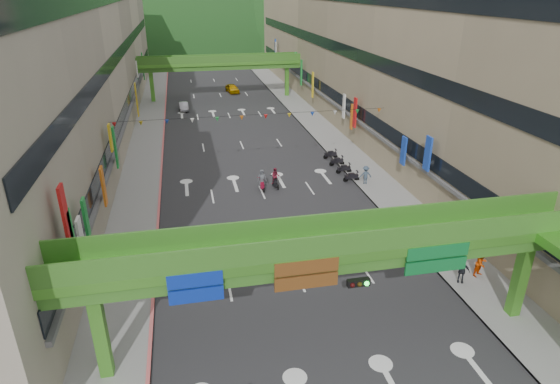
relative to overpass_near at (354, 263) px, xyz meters
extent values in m
cube|color=#28282B|center=(-0.93, 44.62, -5.20)|extent=(18.00, 140.00, 0.02)
cube|color=gray|center=(-11.93, 44.62, -5.13)|extent=(4.00, 140.00, 0.15)
cube|color=gray|center=(10.07, 44.62, -5.13)|extent=(4.00, 140.00, 0.15)
cube|color=#CC5959|center=(-10.03, 44.62, -5.12)|extent=(0.20, 140.00, 0.18)
cube|color=gray|center=(8.17, 44.62, -5.12)|extent=(0.20, 140.00, 0.18)
cube|color=#9E937F|center=(-19.93, 44.62, 4.29)|extent=(12.00, 95.00, 19.00)
cube|color=black|center=(-13.88, 44.62, -1.01)|extent=(0.08, 90.25, 1.40)
cube|color=black|center=(-13.88, 44.62, 4.99)|extent=(0.08, 90.25, 1.40)
cube|color=gray|center=(18.07, 44.62, 4.29)|extent=(12.00, 95.00, 19.00)
cube|color=black|center=(12.02, 44.62, -1.01)|extent=(0.08, 90.25, 1.40)
cube|color=black|center=(12.02, 44.62, 4.99)|extent=(0.08, 90.25, 1.40)
cube|color=#4C9E2D|center=(-0.93, 0.62, 0.54)|extent=(28.00, 2.20, 0.50)
cube|color=#387223|center=(-0.93, 0.62, -0.06)|extent=(28.00, 1.76, 0.70)
cube|color=#4C9E2D|center=(-11.93, 0.62, -2.81)|extent=(0.60, 0.60, 4.80)
cube|color=#4C9E2D|center=(10.07, 0.62, -2.81)|extent=(0.60, 0.60, 4.80)
cube|color=#387223|center=(-0.93, -0.42, 1.34)|extent=(28.00, 0.12, 1.10)
cube|color=#387223|center=(-0.93, 1.66, 1.34)|extent=(28.00, 0.12, 1.10)
cube|color=navy|center=(-7.43, -0.46, -0.06)|extent=(2.40, 0.12, 1.50)
cube|color=#593314|center=(-2.43, -0.46, -0.06)|extent=(3.00, 0.12, 1.50)
cube|color=#0C5926|center=(4.07, -0.46, -0.06)|extent=(3.20, 0.12, 1.50)
cube|color=black|center=(0.07, -0.61, -0.71)|extent=(1.10, 0.28, 0.35)
cube|color=#4C9E2D|center=(-0.93, 59.62, 0.54)|extent=(28.00, 2.20, 0.50)
cube|color=#387223|center=(-0.93, 59.62, -0.06)|extent=(28.00, 1.76, 0.70)
cube|color=#4C9E2D|center=(-11.93, 59.62, -2.81)|extent=(0.60, 0.60, 4.80)
cube|color=#4C9E2D|center=(10.07, 59.62, -2.81)|extent=(0.60, 0.60, 4.80)
cube|color=#387223|center=(-0.93, 58.58, 1.34)|extent=(28.00, 0.12, 1.10)
cube|color=#387223|center=(-0.93, 60.66, 1.34)|extent=(28.00, 0.12, 1.10)
ellipsoid|color=#1C4419|center=(-15.93, 154.62, -5.21)|extent=(168.00, 140.00, 112.00)
ellipsoid|color=#1C4419|center=(24.07, 174.62, -5.21)|extent=(208.00, 176.00, 128.00)
cylinder|color=black|center=(-0.93, 24.62, 0.99)|extent=(26.00, 0.03, 0.03)
cone|color=red|center=(-13.43, 24.62, 0.74)|extent=(0.36, 0.36, 0.40)
cone|color=gold|center=(-11.16, 24.62, 0.74)|extent=(0.36, 0.36, 0.40)
cone|color=#193FB2|center=(-8.89, 24.62, 0.74)|extent=(0.36, 0.36, 0.40)
cone|color=silver|center=(-6.61, 24.62, 0.74)|extent=(0.36, 0.36, 0.40)
cone|color=#198C33|center=(-4.34, 24.62, 0.74)|extent=(0.36, 0.36, 0.40)
cone|color=orange|center=(-2.07, 24.62, 0.74)|extent=(0.36, 0.36, 0.40)
cone|color=red|center=(0.20, 24.62, 0.74)|extent=(0.36, 0.36, 0.40)
cone|color=gold|center=(2.48, 24.62, 0.74)|extent=(0.36, 0.36, 0.40)
cone|color=#193FB2|center=(4.75, 24.62, 0.74)|extent=(0.36, 0.36, 0.40)
cone|color=silver|center=(7.02, 24.62, 0.74)|extent=(0.36, 0.36, 0.40)
cone|color=#198C33|center=(9.29, 24.62, 0.74)|extent=(0.36, 0.36, 0.40)
cone|color=orange|center=(11.57, 24.62, 0.74)|extent=(0.36, 0.36, 0.40)
cube|color=black|center=(0.49, 21.44, -4.66)|extent=(0.65, 1.35, 0.35)
cube|color=black|center=(0.49, 21.44, -4.41)|extent=(0.42, 0.61, 0.18)
cube|color=black|center=(0.36, 21.97, -4.16)|extent=(0.55, 0.19, 0.06)
cylinder|color=black|center=(0.36, 21.97, -4.96)|extent=(0.22, 0.51, 0.50)
cylinder|color=black|center=(0.62, 20.91, -4.96)|extent=(0.22, 0.51, 0.50)
imported|color=maroon|center=(0.49, 21.44, -4.06)|extent=(0.89, 0.77, 1.58)
cube|color=gray|center=(-8.11, 10.51, -4.66)|extent=(0.63, 1.35, 0.35)
cube|color=gray|center=(-8.11, 10.51, -4.41)|extent=(0.41, 0.60, 0.18)
cube|color=gray|center=(-8.24, 11.04, -4.16)|extent=(0.55, 0.18, 0.06)
cylinder|color=black|center=(-8.24, 11.04, -4.96)|extent=(0.21, 0.51, 0.50)
cylinder|color=black|center=(-7.99, 9.97, -4.96)|extent=(0.21, 0.51, 0.50)
imported|color=#222830|center=(-8.11, 10.51, -3.97)|extent=(1.11, 0.65, 1.78)
cube|color=maroon|center=(-0.83, 21.12, -4.66)|extent=(0.49, 1.33, 0.35)
cube|color=maroon|center=(-0.83, 21.12, -4.41)|extent=(0.36, 0.58, 0.18)
cube|color=maroon|center=(-0.89, 21.67, -4.16)|extent=(0.55, 0.12, 0.06)
cylinder|color=black|center=(-0.89, 21.67, -4.96)|extent=(0.16, 0.51, 0.50)
cylinder|color=black|center=(-0.77, 20.58, -4.96)|extent=(0.16, 0.51, 0.50)
imported|color=#484A51|center=(-0.83, 21.12, -4.02)|extent=(0.87, 0.62, 1.66)
cube|color=black|center=(7.87, 21.32, -4.66)|extent=(1.33, 0.47, 0.35)
cube|color=black|center=(7.87, 21.32, -4.41)|extent=(0.57, 0.35, 0.18)
cube|color=black|center=(8.41, 21.27, -4.16)|extent=(0.11, 0.55, 0.06)
cylinder|color=black|center=(8.41, 21.27, -4.96)|extent=(0.51, 0.14, 0.50)
cylinder|color=black|center=(7.32, 21.37, -4.96)|extent=(0.51, 0.14, 0.50)
cube|color=black|center=(7.87, 23.52, -4.66)|extent=(1.33, 0.47, 0.35)
cube|color=black|center=(7.87, 23.52, -4.41)|extent=(0.57, 0.35, 0.18)
cube|color=black|center=(8.41, 23.47, -4.16)|extent=(0.11, 0.55, 0.06)
cylinder|color=black|center=(8.41, 23.47, -4.96)|extent=(0.51, 0.14, 0.50)
cylinder|color=black|center=(7.32, 23.57, -4.96)|extent=(0.51, 0.14, 0.50)
cube|color=black|center=(7.87, 25.72, -4.66)|extent=(1.33, 0.47, 0.35)
cube|color=black|center=(7.87, 25.72, -4.41)|extent=(0.57, 0.35, 0.18)
cube|color=black|center=(8.41, 25.67, -4.16)|extent=(0.11, 0.55, 0.06)
cylinder|color=black|center=(8.41, 25.67, -4.96)|extent=(0.51, 0.14, 0.50)
cylinder|color=black|center=(7.32, 25.77, -4.96)|extent=(0.51, 0.14, 0.50)
cube|color=black|center=(7.87, 27.92, -4.66)|extent=(1.33, 0.47, 0.35)
cube|color=black|center=(7.87, 27.92, -4.41)|extent=(0.57, 0.35, 0.18)
cube|color=black|center=(8.41, 27.87, -4.16)|extent=(0.11, 0.55, 0.06)
cylinder|color=black|center=(8.41, 27.87, -4.96)|extent=(0.51, 0.14, 0.50)
cylinder|color=black|center=(7.32, 27.97, -4.96)|extent=(0.51, 0.14, 0.50)
imported|color=#9999A1|center=(-7.26, 53.11, -4.59)|extent=(1.43, 3.75, 1.22)
imported|color=#D49C04|center=(1.33, 64.27, -4.47)|extent=(2.38, 4.52, 1.46)
imported|color=#C93E06|center=(10.46, 4.39, -4.30)|extent=(1.06, 0.94, 1.81)
imported|color=black|center=(8.87, 4.02, -4.40)|extent=(1.02, 0.81, 1.61)
imported|color=#344455|center=(8.87, 20.32, -4.33)|extent=(0.88, 0.63, 1.76)
camera|label=1|loc=(-7.30, -17.80, 12.07)|focal=30.00mm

